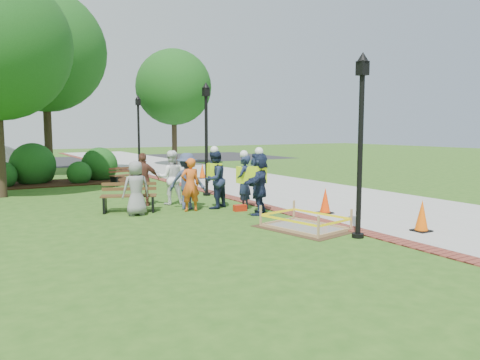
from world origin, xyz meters
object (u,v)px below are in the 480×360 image
bench_near (129,203)px  hivis_worker_a (259,181)px  hivis_worker_b (244,180)px  wet_concrete_pad (305,219)px  hivis_worker_c (214,178)px  cone_front (422,217)px  lamp_near (361,131)px

bench_near → hivis_worker_a: hivis_worker_a is taller
bench_near → hivis_worker_b: bearing=-22.7°
wet_concrete_pad → hivis_worker_c: bearing=98.7°
wet_concrete_pad → cone_front: 2.86m
lamp_near → hivis_worker_c: lamp_near is taller
wet_concrete_pad → lamp_near: lamp_near is taller
wet_concrete_pad → hivis_worker_a: hivis_worker_a is taller
lamp_near → hivis_worker_a: 4.02m
cone_front → hivis_worker_b: (-2.14, 4.99, 0.54)m
lamp_near → hivis_worker_b: lamp_near is taller
wet_concrete_pad → hivis_worker_c: size_ratio=1.30×
hivis_worker_c → bench_near: bearing=164.8°
wet_concrete_pad → hivis_worker_b: 3.29m
bench_near → lamp_near: lamp_near is taller
lamp_near → hivis_worker_a: (-0.39, 3.71, -1.49)m
wet_concrete_pad → lamp_near: bearing=-72.3°
bench_near → hivis_worker_a: bearing=-35.3°
lamp_near → wet_concrete_pad: bearing=107.7°
wet_concrete_pad → hivis_worker_c: 4.00m
hivis_worker_c → hivis_worker_b: bearing=-43.9°
hivis_worker_a → hivis_worker_b: 0.93m
hivis_worker_b → hivis_worker_c: size_ratio=0.94×
hivis_worker_b → hivis_worker_c: bearing=136.1°
cone_front → lamp_near: bearing=168.7°
lamp_near → hivis_worker_c: size_ratio=2.13×
bench_near → lamp_near: bearing=-58.9°
wet_concrete_pad → hivis_worker_b: size_ratio=1.39×
cone_front → wet_concrete_pad: bearing=141.5°
hivis_worker_b → cone_front: bearing=-66.8°
wet_concrete_pad → bench_near: size_ratio=1.50×
cone_front → hivis_worker_a: 4.65m
wet_concrete_pad → cone_front: cone_front is taller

